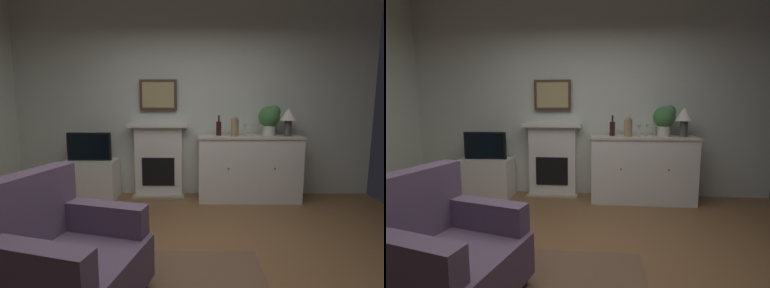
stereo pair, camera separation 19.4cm
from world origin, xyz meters
TOP-DOWN VIEW (x-y plane):
  - ground_plane at (0.00, 0.00)m, footprint 5.45×4.45m
  - wall_rear at (0.00, 2.19)m, footprint 5.45×0.06m
  - fireplace_unit at (-0.50, 2.06)m, footprint 0.87×0.30m
  - framed_picture at (-0.50, 2.11)m, footprint 0.55×0.04m
  - sideboard_cabinet at (0.81, 1.89)m, footprint 1.46×0.49m
  - table_lamp at (1.36, 1.89)m, footprint 0.26×0.26m
  - wine_bottle at (0.38, 1.94)m, footprint 0.08×0.08m
  - wine_glass_left at (0.74, 1.84)m, footprint 0.07×0.07m
  - wine_glass_center at (0.85, 1.92)m, footprint 0.07×0.07m
  - wine_glass_right at (0.96, 1.86)m, footprint 0.07×0.07m
  - vase_decorative at (0.60, 1.84)m, footprint 0.11×0.11m
  - tv_cabinet at (-1.48, 1.90)m, footprint 0.75×0.42m
  - tv_set at (-1.48, 1.88)m, footprint 0.62×0.07m
  - potted_plant_small at (1.11, 1.93)m, footprint 0.30×0.30m
  - armchair at (-0.81, -0.34)m, footprint 0.97×0.94m

SIDE VIEW (x-z plane):
  - ground_plane at x=0.00m, z-range -0.10..0.00m
  - tv_cabinet at x=-1.48m, z-range 0.00..0.58m
  - armchair at x=-0.81m, z-range -0.08..0.84m
  - sideboard_cabinet at x=0.81m, z-range 0.00..0.94m
  - fireplace_unit at x=-0.50m, z-range 0.00..1.10m
  - tv_set at x=-1.48m, z-range 0.58..0.98m
  - wine_bottle at x=0.38m, z-range 0.90..1.19m
  - wine_glass_left at x=0.74m, z-range 0.98..1.14m
  - wine_glass_center at x=0.85m, z-range 0.98..1.14m
  - wine_glass_right at x=0.96m, z-range 0.98..1.14m
  - vase_decorative at x=0.60m, z-range 0.94..1.22m
  - potted_plant_small at x=1.11m, z-range 0.98..1.41m
  - table_lamp at x=1.36m, z-range 1.02..1.42m
  - wall_rear at x=0.00m, z-range 0.00..2.97m
  - framed_picture at x=-0.50m, z-range 1.29..1.74m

